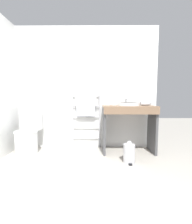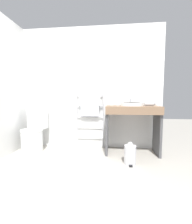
{
  "view_description": "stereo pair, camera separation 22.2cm",
  "coord_description": "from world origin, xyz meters",
  "px_view_note": "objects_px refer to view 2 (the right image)",
  "views": [
    {
      "loc": [
        0.26,
        -1.51,
        1.01
      ],
      "look_at": [
        0.25,
        0.7,
        0.8
      ],
      "focal_mm": 24.0,
      "sensor_mm": 36.0,
      "label": 1
    },
    {
      "loc": [
        0.48,
        -1.49,
        1.01
      ],
      "look_at": [
        0.25,
        0.7,
        0.8
      ],
      "focal_mm": 24.0,
      "sensor_mm": 36.0,
      "label": 2
    }
  ],
  "objects_px": {
    "cup_near_edge": "(118,103)",
    "towel_radiator": "(90,109)",
    "sink_basin": "(132,104)",
    "trash_bin": "(130,154)",
    "toilet": "(34,134)",
    "cup_near_wall": "(112,103)",
    "hair_dryer": "(150,104)"
  },
  "relations": [
    {
      "from": "cup_near_edge",
      "to": "towel_radiator",
      "type": "bearing_deg",
      "value": 171.67
    },
    {
      "from": "sink_basin",
      "to": "trash_bin",
      "type": "distance_m",
      "value": 0.88
    },
    {
      "from": "toilet",
      "to": "sink_basin",
      "type": "bearing_deg",
      "value": 0.97
    },
    {
      "from": "towel_radiator",
      "to": "cup_near_edge",
      "type": "height_order",
      "value": "towel_radiator"
    },
    {
      "from": "cup_near_wall",
      "to": "trash_bin",
      "type": "xyz_separation_m",
      "value": [
        0.29,
        -0.66,
        -0.76
      ]
    },
    {
      "from": "cup_near_edge",
      "to": "toilet",
      "type": "bearing_deg",
      "value": -173.13
    },
    {
      "from": "cup_near_wall",
      "to": "trash_bin",
      "type": "relative_size",
      "value": 0.24
    },
    {
      "from": "cup_near_edge",
      "to": "hair_dryer",
      "type": "xyz_separation_m",
      "value": [
        0.55,
        -0.18,
        -0.01
      ]
    },
    {
      "from": "towel_radiator",
      "to": "sink_basin",
      "type": "distance_m",
      "value": 0.84
    },
    {
      "from": "hair_dryer",
      "to": "trash_bin",
      "type": "bearing_deg",
      "value": -129.95
    },
    {
      "from": "sink_basin",
      "to": "cup_near_wall",
      "type": "height_order",
      "value": "cup_near_wall"
    },
    {
      "from": "toilet",
      "to": "sink_basin",
      "type": "distance_m",
      "value": 1.94
    },
    {
      "from": "toilet",
      "to": "cup_near_edge",
      "type": "height_order",
      "value": "cup_near_edge"
    },
    {
      "from": "toilet",
      "to": "cup_near_wall",
      "type": "relative_size",
      "value": 9.38
    },
    {
      "from": "toilet",
      "to": "hair_dryer",
      "type": "distance_m",
      "value": 2.23
    },
    {
      "from": "toilet",
      "to": "hair_dryer",
      "type": "bearing_deg",
      "value": 0.31
    },
    {
      "from": "trash_bin",
      "to": "cup_near_edge",
      "type": "bearing_deg",
      "value": 105.68
    },
    {
      "from": "cup_near_edge",
      "to": "trash_bin",
      "type": "distance_m",
      "value": 1.0
    },
    {
      "from": "sink_basin",
      "to": "cup_near_wall",
      "type": "distance_m",
      "value": 0.41
    },
    {
      "from": "toilet",
      "to": "cup_near_wall",
      "type": "height_order",
      "value": "cup_near_wall"
    },
    {
      "from": "toilet",
      "to": "towel_radiator",
      "type": "height_order",
      "value": "towel_radiator"
    },
    {
      "from": "sink_basin",
      "to": "trash_bin",
      "type": "relative_size",
      "value": 1.14
    },
    {
      "from": "towel_radiator",
      "to": "sink_basin",
      "type": "relative_size",
      "value": 2.8
    },
    {
      "from": "towel_radiator",
      "to": "hair_dryer",
      "type": "relative_size",
      "value": 5.51
    },
    {
      "from": "trash_bin",
      "to": "hair_dryer",
      "type": "bearing_deg",
      "value": 50.05
    },
    {
      "from": "toilet",
      "to": "towel_radiator",
      "type": "xyz_separation_m",
      "value": [
        1.06,
        0.27,
        0.47
      ]
    },
    {
      "from": "cup_near_wall",
      "to": "hair_dryer",
      "type": "xyz_separation_m",
      "value": [
        0.66,
        -0.22,
        -0.01
      ]
    },
    {
      "from": "sink_basin",
      "to": "trash_bin",
      "type": "height_order",
      "value": "sink_basin"
    },
    {
      "from": "sink_basin",
      "to": "hair_dryer",
      "type": "xyz_separation_m",
      "value": [
        0.3,
        -0.02,
        0.0
      ]
    },
    {
      "from": "hair_dryer",
      "to": "trash_bin",
      "type": "xyz_separation_m",
      "value": [
        -0.37,
        -0.44,
        -0.75
      ]
    },
    {
      "from": "trash_bin",
      "to": "cup_near_wall",
      "type": "bearing_deg",
      "value": 113.89
    },
    {
      "from": "cup_near_wall",
      "to": "cup_near_edge",
      "type": "height_order",
      "value": "same"
    }
  ]
}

